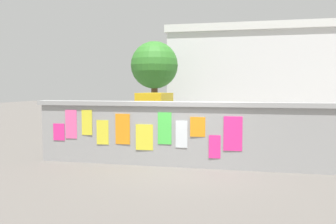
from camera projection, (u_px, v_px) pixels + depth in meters
The scene contains 9 objects.
ground at pixel (212, 130), 16.84m from camera, with size 60.00×60.00×0.00m, color #605B56.
poster_wall at pixel (186, 133), 8.97m from camera, with size 8.49×0.42×1.72m.
auto_rickshaw_truck at pixel (176, 115), 14.49m from camera, with size 3.78×2.01×1.85m.
motorcycle at pixel (252, 140), 10.50m from camera, with size 1.90×0.56×0.87m.
bicycle_near at pixel (150, 145), 10.25m from camera, with size 1.71×0.44×0.95m.
bicycle_far at pixel (280, 130), 13.71m from camera, with size 1.71×0.44×0.95m.
person_walking at pixel (199, 123), 10.52m from camera, with size 0.39×0.39×1.62m.
tree_roadside at pixel (154, 66), 20.13m from camera, with size 2.79×2.79×4.80m.
building_background at pixel (267, 73), 24.95m from camera, with size 13.88×7.07×6.26m.
Camera 1 is at (1.39, -8.81, 2.11)m, focal length 36.43 mm.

